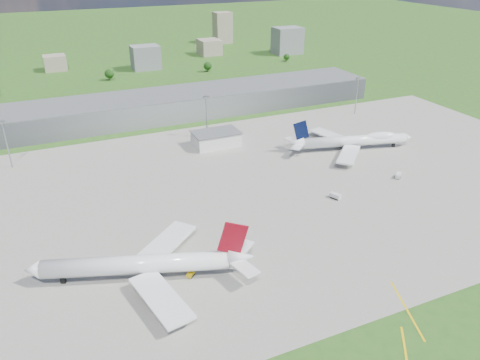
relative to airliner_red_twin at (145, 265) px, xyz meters
name	(u,v)px	position (x,y,z in m)	size (l,w,h in m)	color
ground	(175,122)	(57.58, 155.44, -5.73)	(1400.00, 1400.00, 0.00)	#28541A
apron	(261,188)	(67.58, 45.44, -5.69)	(360.00, 190.00, 0.08)	gray
terminal	(168,105)	(57.58, 170.44, 1.77)	(300.00, 42.00, 15.00)	slate
ops_building	(216,139)	(67.58, 105.44, -1.73)	(26.00, 16.00, 8.00)	silver
mast_west	(5,136)	(-42.42, 120.44, 11.97)	(3.50, 2.00, 25.90)	gray
mast_center	(206,109)	(67.58, 120.44, 11.97)	(3.50, 2.00, 25.90)	gray
mast_east	(357,89)	(177.58, 120.44, 11.97)	(3.50, 2.00, 25.90)	gray
airliner_red_twin	(145,265)	(0.00, 0.00, 0.00)	(76.11, 57.86, 21.52)	white
airliner_blue_quad	(354,141)	(137.72, 67.67, -0.40)	(72.35, 55.70, 19.19)	white
tug_yellow	(191,274)	(14.61, -5.43, -4.87)	(3.58, 3.55, 1.63)	#E0B30D
van_white_near	(335,196)	(94.10, 22.04, -4.44)	(4.07, 5.50, 2.56)	silver
van_white_far	(398,176)	(135.73, 27.50, -4.51)	(4.97, 4.59, 2.41)	silver
bldg_cw	(55,63)	(-2.42, 345.44, 1.27)	(20.00, 18.00, 14.00)	gray
bldg_c	(146,57)	(77.58, 315.44, 5.27)	(26.00, 20.00, 22.00)	slate
bldg_ce	(209,47)	(157.58, 355.44, 2.27)	(22.00, 24.00, 16.00)	gray
bldg_e	(287,41)	(237.58, 325.44, 8.27)	(30.00, 22.00, 28.00)	slate
bldg_tall_e	(223,28)	(197.58, 415.44, 12.27)	(20.00, 18.00, 36.00)	gray
tree_c	(109,74)	(37.58, 285.44, 0.10)	(8.10, 8.10, 9.90)	#382314
tree_e	(208,66)	(127.58, 280.44, -0.22)	(7.65, 7.65, 9.35)	#382314
tree_far_e	(287,57)	(217.58, 290.44, -1.20)	(6.30, 6.30, 7.70)	#382314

